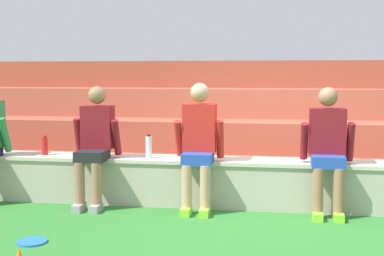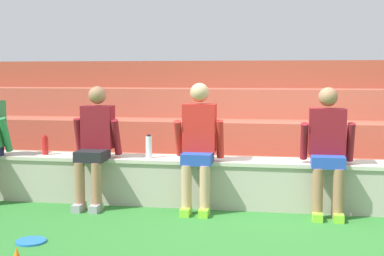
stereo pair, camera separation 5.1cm
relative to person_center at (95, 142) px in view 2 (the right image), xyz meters
The scene contains 9 objects.
ground_plane 2.09m from the person_center, ahead, with size 80.00×80.00×0.00m, color #2D752D.
stone_seating_wall 2.02m from the person_center, ahead, with size 9.45×0.48×0.53m.
brick_bleachers 2.97m from the person_center, 48.58° to the left, with size 10.87×2.69×1.69m.
person_center is the anchor object (origin of this frame).
person_right_of_center 1.18m from the person_center, ahead, with size 0.54×0.52×1.39m.
person_far_right 2.54m from the person_center, ahead, with size 0.56×0.52×1.35m.
water_bottle_near_left 0.73m from the person_center, 163.50° to the left, with size 0.07×0.07×0.23m.
water_bottle_mid_right 0.61m from the person_center, 17.04° to the left, with size 0.07×0.07×0.27m.
frisbee 1.54m from the person_center, 94.63° to the right, with size 0.26×0.26×0.02m, color blue.
Camera 2 is at (0.08, -5.57, 1.49)m, focal length 49.02 mm.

